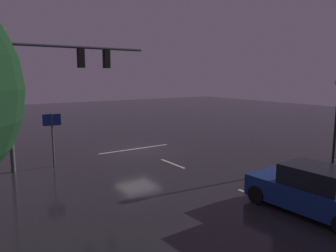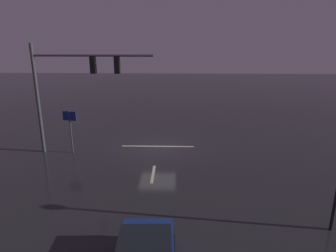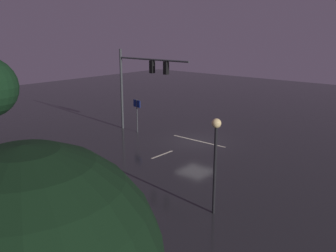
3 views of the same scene
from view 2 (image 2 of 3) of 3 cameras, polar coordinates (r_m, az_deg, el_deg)
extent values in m
plane|color=#232326|center=(20.79, -1.99, -4.16)|extent=(80.00, 80.00, 0.00)
cylinder|color=#383A3D|center=(20.83, -23.26, 4.48)|extent=(0.22, 0.22, 6.96)
cylinder|color=#383A3D|center=(19.20, -14.04, 12.75)|extent=(7.32, 0.14, 0.14)
cube|color=black|center=(19.24, -13.92, 11.06)|extent=(0.32, 0.36, 1.00)
sphere|color=black|center=(19.40, -13.84, 12.06)|extent=(0.20, 0.20, 0.20)
sphere|color=black|center=(19.43, -13.77, 11.12)|extent=(0.20, 0.20, 0.20)
sphere|color=#19F24C|center=(19.46, -13.70, 10.19)|extent=(0.20, 0.20, 0.20)
cube|color=black|center=(18.91, -9.56, 11.22)|extent=(0.32, 0.36, 1.00)
sphere|color=black|center=(19.07, -9.49, 12.23)|extent=(0.20, 0.20, 0.20)
sphere|color=black|center=(19.10, -9.45, 11.28)|extent=(0.20, 0.20, 0.20)
sphere|color=#19F24C|center=(19.13, -9.40, 10.33)|extent=(0.20, 0.20, 0.20)
cube|color=beige|center=(17.14, -2.82, -9.00)|extent=(0.16, 2.20, 0.01)
cube|color=beige|center=(12.06, -5.14, -21.61)|extent=(0.16, 2.20, 0.01)
cube|color=beige|center=(21.10, -1.93, -3.83)|extent=(5.00, 0.16, 0.01)
cylinder|color=black|center=(11.68, -8.21, -21.13)|extent=(0.25, 0.69, 0.68)
cylinder|color=black|center=(11.60, 0.65, -21.26)|extent=(0.25, 0.69, 0.68)
sphere|color=#F9EFC6|center=(11.88, -7.00, -18.36)|extent=(0.20, 0.20, 0.20)
sphere|color=#F9EFC6|center=(11.81, -0.38, -18.44)|extent=(0.20, 0.20, 0.20)
cylinder|color=#383A3D|center=(20.51, -17.77, -1.08)|extent=(0.09, 0.09, 2.85)
cube|color=navy|center=(20.22, -18.04, 1.81)|extent=(0.90, 0.20, 0.60)
camera|label=1|loc=(11.46, -77.85, -11.04)|focal=34.53mm
camera|label=3|loc=(15.17, 103.00, -0.46)|focal=39.06mm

